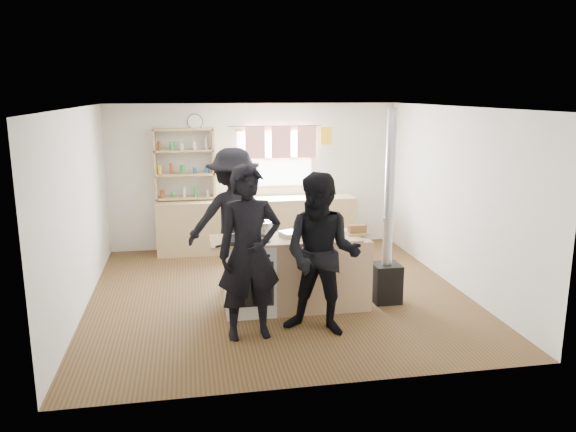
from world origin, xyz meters
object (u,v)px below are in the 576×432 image
at_px(skillet_greens, 235,241).
at_px(stockpot_stove, 264,228).
at_px(flue_heater, 387,254).
at_px(person_near_right, 322,255).
at_px(roast_tray, 294,233).
at_px(thermos, 316,189).
at_px(bread_board, 357,230).
at_px(stockpot_counter, 324,226).
at_px(person_near_left, 249,253).
at_px(person_far, 234,218).
at_px(cooking_island, 296,273).

xyz_separation_m(skillet_greens, stockpot_stove, (0.40, 0.39, 0.05)).
height_order(stockpot_stove, flue_heater, flue_heater).
bearing_deg(person_near_right, stockpot_stove, 143.15).
bearing_deg(roast_tray, thermos, 71.42).
xyz_separation_m(roast_tray, bread_board, (0.80, -0.03, 0.02)).
bearing_deg(stockpot_counter, skillet_greens, -165.71).
bearing_deg(skillet_greens, person_near_left, -79.75).
relative_size(bread_board, person_far, 0.15).
bearing_deg(person_near_right, thermos, 104.10).
bearing_deg(person_far, thermos, -134.33).
bearing_deg(thermos, cooking_island, -107.97).
distance_m(stockpot_stove, bread_board, 1.18).
relative_size(thermos, stockpot_counter, 1.05).
bearing_deg(skillet_greens, person_near_right, -34.04).
distance_m(bread_board, person_near_left, 1.64).
relative_size(roast_tray, person_near_right, 0.21).
height_order(skillet_greens, person_far, person_far).
distance_m(roast_tray, stockpot_stove, 0.40).
height_order(stockpot_counter, person_far, person_far).
height_order(cooking_island, stockpot_counter, stockpot_counter).
bearing_deg(person_far, flue_heater, 150.21).
distance_m(stockpot_stove, person_far, 0.82).
bearing_deg(thermos, flue_heater, -83.80).
bearing_deg(flue_heater, roast_tray, 178.27).
height_order(cooking_island, stockpot_stove, stockpot_stove).
bearing_deg(stockpot_stove, stockpot_counter, -7.45).
xyz_separation_m(stockpot_counter, flue_heater, (0.82, -0.11, -0.37)).
relative_size(cooking_island, skillet_greens, 5.30).
xyz_separation_m(skillet_greens, person_far, (0.08, 1.15, 0.02)).
distance_m(thermos, stockpot_counter, 2.70).
distance_m(cooking_island, person_near_left, 1.12).
bearing_deg(stockpot_stove, thermos, 63.48).
height_order(person_near_left, person_near_right, person_near_left).
bearing_deg(person_near_left, stockpot_stove, 67.50).
distance_m(skillet_greens, roast_tray, 0.79).
height_order(roast_tray, person_near_left, person_near_left).
relative_size(stockpot_stove, stockpot_counter, 0.82).
bearing_deg(person_far, roast_tray, 123.32).
relative_size(stockpot_counter, bread_board, 0.96).
height_order(flue_heater, person_near_right, flue_heater).
relative_size(flue_heater, person_near_left, 1.29).
height_order(cooking_island, person_far, person_far).
distance_m(skillet_greens, bread_board, 1.57).
distance_m(skillet_greens, person_far, 1.15).
height_order(skillet_greens, roast_tray, roast_tray).
xyz_separation_m(cooking_island, bread_board, (0.79, 0.01, 0.51)).
height_order(stockpot_counter, flue_heater, flue_heater).
bearing_deg(bread_board, skillet_greens, -173.17).
xyz_separation_m(cooking_island, roast_tray, (-0.02, 0.05, 0.50)).
bearing_deg(bread_board, roast_tray, 177.52).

